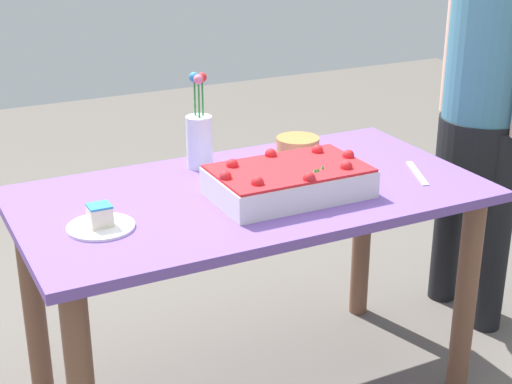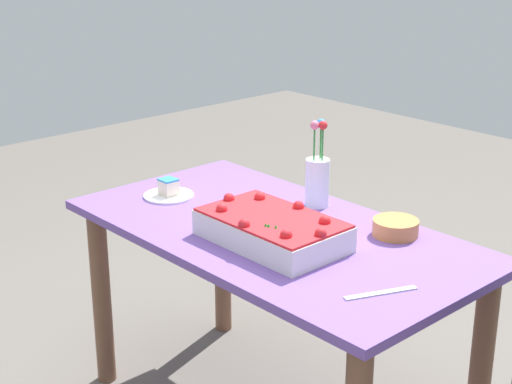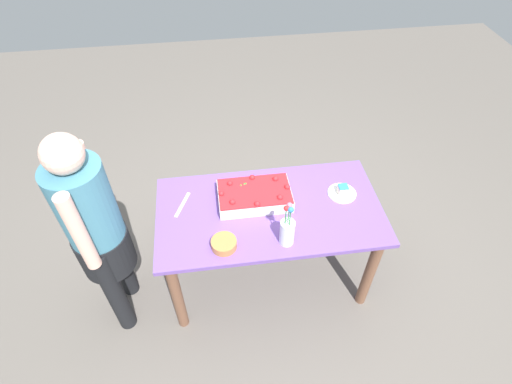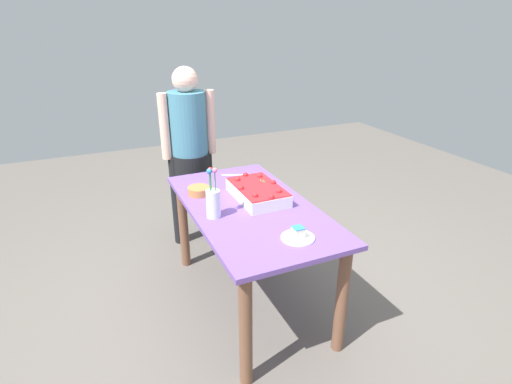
{
  "view_description": "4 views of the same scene",
  "coord_description": "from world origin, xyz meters",
  "px_view_note": "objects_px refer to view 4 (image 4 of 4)",
  "views": [
    {
      "loc": [
        -0.97,
        -1.96,
        1.59
      ],
      "look_at": [
        -0.04,
        -0.11,
        0.77
      ],
      "focal_mm": 55.0,
      "sensor_mm": 36.0,
      "label": 1
    },
    {
      "loc": [
        1.71,
        -1.64,
        1.69
      ],
      "look_at": [
        -0.03,
        -0.05,
        0.86
      ],
      "focal_mm": 55.0,
      "sensor_mm": 36.0,
      "label": 2
    },
    {
      "loc": [
        0.31,
        1.62,
        2.57
      ],
      "look_at": [
        0.07,
        -0.12,
        0.78
      ],
      "focal_mm": 28.0,
      "sensor_mm": 36.0,
      "label": 3
    },
    {
      "loc": [
        -2.09,
        0.89,
        1.81
      ],
      "look_at": [
        0.04,
        -0.06,
        0.8
      ],
      "focal_mm": 28.0,
      "sensor_mm": 36.0,
      "label": 4
    }
  ],
  "objects_px": {
    "person_standing": "(189,147)",
    "flower_vase": "(213,201)",
    "sheet_cake": "(258,192)",
    "serving_plate_with_slice": "(298,235)",
    "fruit_bowl": "(199,191)",
    "cake_knife": "(236,175)"
  },
  "relations": [
    {
      "from": "serving_plate_with_slice",
      "to": "fruit_bowl",
      "type": "height_order",
      "value": "serving_plate_with_slice"
    },
    {
      "from": "cake_knife",
      "to": "person_standing",
      "type": "xyz_separation_m",
      "value": [
        0.46,
        0.22,
        0.12
      ]
    },
    {
      "from": "cake_knife",
      "to": "flower_vase",
      "type": "bearing_deg",
      "value": -98.98
    },
    {
      "from": "sheet_cake",
      "to": "fruit_bowl",
      "type": "bearing_deg",
      "value": 56.63
    },
    {
      "from": "sheet_cake",
      "to": "serving_plate_with_slice",
      "type": "height_order",
      "value": "sheet_cake"
    },
    {
      "from": "serving_plate_with_slice",
      "to": "flower_vase",
      "type": "relative_size",
      "value": 0.59
    },
    {
      "from": "fruit_bowl",
      "to": "person_standing",
      "type": "distance_m",
      "value": 0.72
    },
    {
      "from": "sheet_cake",
      "to": "person_standing",
      "type": "xyz_separation_m",
      "value": [
        0.92,
        0.2,
        0.07
      ]
    },
    {
      "from": "serving_plate_with_slice",
      "to": "person_standing",
      "type": "xyz_separation_m",
      "value": [
        1.48,
        0.18,
        0.1
      ]
    },
    {
      "from": "person_standing",
      "to": "flower_vase",
      "type": "bearing_deg",
      "value": -8.02
    },
    {
      "from": "serving_plate_with_slice",
      "to": "fruit_bowl",
      "type": "relative_size",
      "value": 1.24
    },
    {
      "from": "cake_knife",
      "to": "fruit_bowl",
      "type": "relative_size",
      "value": 1.45
    },
    {
      "from": "sheet_cake",
      "to": "person_standing",
      "type": "distance_m",
      "value": 0.94
    },
    {
      "from": "sheet_cake",
      "to": "flower_vase",
      "type": "height_order",
      "value": "flower_vase"
    },
    {
      "from": "serving_plate_with_slice",
      "to": "person_standing",
      "type": "height_order",
      "value": "person_standing"
    },
    {
      "from": "sheet_cake",
      "to": "flower_vase",
      "type": "bearing_deg",
      "value": 111.54
    },
    {
      "from": "person_standing",
      "to": "serving_plate_with_slice",
      "type": "bearing_deg",
      "value": 6.99
    },
    {
      "from": "flower_vase",
      "to": "person_standing",
      "type": "xyz_separation_m",
      "value": [
        1.05,
        -0.15,
        0.02
      ]
    },
    {
      "from": "sheet_cake",
      "to": "flower_vase",
      "type": "xyz_separation_m",
      "value": [
        -0.14,
        0.35,
        0.06
      ]
    },
    {
      "from": "person_standing",
      "to": "fruit_bowl",
      "type": "bearing_deg",
      "value": -10.9
    },
    {
      "from": "serving_plate_with_slice",
      "to": "flower_vase",
      "type": "distance_m",
      "value": 0.55
    },
    {
      "from": "cake_knife",
      "to": "person_standing",
      "type": "height_order",
      "value": "person_standing"
    }
  ]
}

